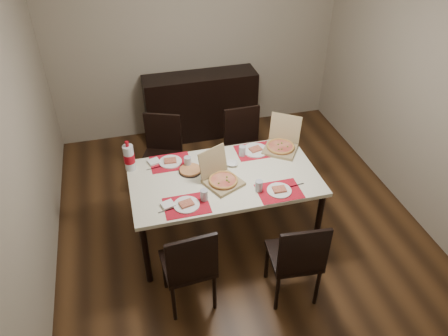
{
  "coord_description": "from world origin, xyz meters",
  "views": [
    {
      "loc": [
        -1.03,
        -3.41,
        3.32
      ],
      "look_at": [
        -0.19,
        -0.2,
        0.85
      ],
      "focal_mm": 35.0,
      "sensor_mm": 36.0,
      "label": 1
    }
  ],
  "objects_px": {
    "chair_far_left": "(162,151)",
    "dip_bowl": "(232,164)",
    "chair_near_right": "(297,258)",
    "chair_far_right": "(244,144)",
    "sideboard": "(201,106)",
    "dining_table": "(224,182)",
    "chair_near_left": "(190,265)",
    "soda_bottle": "(129,158)",
    "pizza_box_center": "(221,178)"
  },
  "relations": [
    {
      "from": "chair_far_left",
      "to": "dip_bowl",
      "type": "height_order",
      "value": "chair_far_left"
    },
    {
      "from": "chair_near_right",
      "to": "chair_far_right",
      "type": "xyz_separation_m",
      "value": [
        0.07,
        1.77,
        0.0
      ]
    },
    {
      "from": "sideboard",
      "to": "chair_far_left",
      "type": "relative_size",
      "value": 1.61
    },
    {
      "from": "chair_far_left",
      "to": "chair_far_right",
      "type": "bearing_deg",
      "value": -5.79
    },
    {
      "from": "sideboard",
      "to": "chair_far_left",
      "type": "distance_m",
      "value": 1.25
    },
    {
      "from": "chair_far_right",
      "to": "dining_table",
      "type": "bearing_deg",
      "value": -119.0
    },
    {
      "from": "sideboard",
      "to": "chair_far_left",
      "type": "xyz_separation_m",
      "value": [
        -0.68,
        -1.05,
        0.06
      ]
    },
    {
      "from": "chair_far_right",
      "to": "chair_near_left",
      "type": "bearing_deg",
      "value": -120.69
    },
    {
      "from": "chair_far_right",
      "to": "soda_bottle",
      "type": "bearing_deg",
      "value": -160.01
    },
    {
      "from": "chair_far_left",
      "to": "pizza_box_center",
      "type": "height_order",
      "value": "pizza_box_center"
    },
    {
      "from": "chair_far_left",
      "to": "dip_bowl",
      "type": "distance_m",
      "value": 1.01
    },
    {
      "from": "sideboard",
      "to": "dining_table",
      "type": "xyz_separation_m",
      "value": [
        -0.19,
        -1.98,
        0.23
      ]
    },
    {
      "from": "dining_table",
      "to": "dip_bowl",
      "type": "xyz_separation_m",
      "value": [
        0.13,
        0.16,
        0.08
      ]
    },
    {
      "from": "chair_far_right",
      "to": "pizza_box_center",
      "type": "height_order",
      "value": "pizza_box_center"
    },
    {
      "from": "chair_near_right",
      "to": "chair_far_left",
      "type": "relative_size",
      "value": 1.0
    },
    {
      "from": "sideboard",
      "to": "chair_far_right",
      "type": "bearing_deg",
      "value": -76.88
    },
    {
      "from": "sideboard",
      "to": "pizza_box_center",
      "type": "bearing_deg",
      "value": -96.66
    },
    {
      "from": "chair_near_left",
      "to": "chair_near_right",
      "type": "height_order",
      "value": "same"
    },
    {
      "from": "soda_bottle",
      "to": "dip_bowl",
      "type": "bearing_deg",
      "value": -10.98
    },
    {
      "from": "pizza_box_center",
      "to": "dining_table",
      "type": "bearing_deg",
      "value": 59.38
    },
    {
      "from": "pizza_box_center",
      "to": "dip_bowl",
      "type": "distance_m",
      "value": 0.3
    },
    {
      "from": "sideboard",
      "to": "dining_table",
      "type": "relative_size",
      "value": 0.83
    },
    {
      "from": "dining_table",
      "to": "chair_near_left",
      "type": "relative_size",
      "value": 1.94
    },
    {
      "from": "chair_far_right",
      "to": "chair_far_left",
      "type": "bearing_deg",
      "value": 174.21
    },
    {
      "from": "dining_table",
      "to": "soda_bottle",
      "type": "bearing_deg",
      "value": 157.8
    },
    {
      "from": "chair_near_left",
      "to": "chair_far_left",
      "type": "distance_m",
      "value": 1.72
    },
    {
      "from": "chair_far_left",
      "to": "pizza_box_center",
      "type": "xyz_separation_m",
      "value": [
        0.44,
        -1.01,
        0.29
      ]
    },
    {
      "from": "chair_near_left",
      "to": "pizza_box_center",
      "type": "distance_m",
      "value": 0.89
    },
    {
      "from": "dining_table",
      "to": "chair_near_left",
      "type": "xyz_separation_m",
      "value": [
        -0.5,
        -0.79,
        -0.17
      ]
    },
    {
      "from": "sideboard",
      "to": "chair_near_right",
      "type": "xyz_separation_m",
      "value": [
        0.2,
        -2.92,
        0.06
      ]
    },
    {
      "from": "sideboard",
      "to": "dining_table",
      "type": "height_order",
      "value": "sideboard"
    },
    {
      "from": "pizza_box_center",
      "to": "soda_bottle",
      "type": "xyz_separation_m",
      "value": [
        -0.81,
        0.43,
        0.08
      ]
    },
    {
      "from": "dip_bowl",
      "to": "soda_bottle",
      "type": "xyz_separation_m",
      "value": [
        -0.98,
        0.19,
        0.12
      ]
    },
    {
      "from": "dining_table",
      "to": "pizza_box_center",
      "type": "distance_m",
      "value": 0.15
    },
    {
      "from": "sideboard",
      "to": "chair_near_left",
      "type": "xyz_separation_m",
      "value": [
        -0.7,
        -2.77,
        0.06
      ]
    },
    {
      "from": "sideboard",
      "to": "chair_far_right",
      "type": "height_order",
      "value": "chair_far_right"
    },
    {
      "from": "soda_bottle",
      "to": "pizza_box_center",
      "type": "bearing_deg",
      "value": -28.17
    },
    {
      "from": "chair_far_right",
      "to": "dip_bowl",
      "type": "xyz_separation_m",
      "value": [
        -0.33,
        -0.67,
        0.25
      ]
    },
    {
      "from": "chair_near_right",
      "to": "dip_bowl",
      "type": "xyz_separation_m",
      "value": [
        -0.27,
        1.1,
        0.25
      ]
    },
    {
      "from": "sideboard",
      "to": "chair_near_left",
      "type": "height_order",
      "value": "chair_near_left"
    },
    {
      "from": "dining_table",
      "to": "chair_far_left",
      "type": "xyz_separation_m",
      "value": [
        -0.49,
        0.92,
        -0.17
      ]
    },
    {
      "from": "dining_table",
      "to": "pizza_box_center",
      "type": "relative_size",
      "value": 4.12
    },
    {
      "from": "pizza_box_center",
      "to": "soda_bottle",
      "type": "height_order",
      "value": "soda_bottle"
    },
    {
      "from": "chair_near_right",
      "to": "chair_near_left",
      "type": "bearing_deg",
      "value": 170.51
    },
    {
      "from": "pizza_box_center",
      "to": "dip_bowl",
      "type": "height_order",
      "value": "pizza_box_center"
    },
    {
      "from": "dining_table",
      "to": "soda_bottle",
      "type": "distance_m",
      "value": 0.95
    },
    {
      "from": "dip_bowl",
      "to": "dining_table",
      "type": "bearing_deg",
      "value": -128.44
    },
    {
      "from": "dip_bowl",
      "to": "soda_bottle",
      "type": "relative_size",
      "value": 0.35
    },
    {
      "from": "chair_near_right",
      "to": "dip_bowl",
      "type": "relative_size",
      "value": 8.3
    },
    {
      "from": "chair_near_left",
      "to": "chair_far_right",
      "type": "xyz_separation_m",
      "value": [
        0.96,
        1.62,
        0.0
      ]
    }
  ]
}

